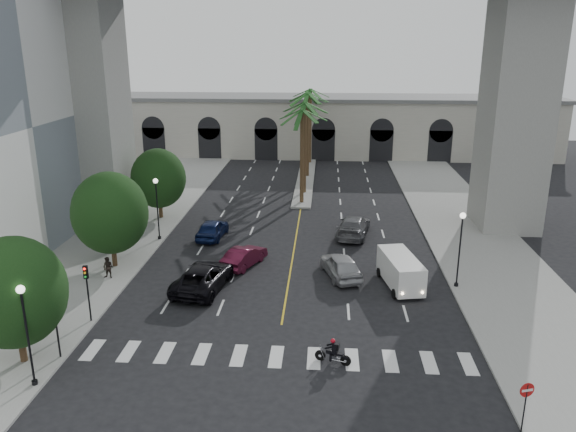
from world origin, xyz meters
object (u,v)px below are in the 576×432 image
object	(u,v)px
car_c	(203,277)
do_not_enter_sign	(526,399)
lamp_post_left_near	(26,327)
pedestrian_b	(108,268)
traffic_signal_near	(55,316)
car_a	(341,266)
motorcycle_rider	(334,352)
car_b	(244,256)
lamp_post_right	(460,243)
car_e	(212,229)
car_d	(353,226)
traffic_signal_far	(87,284)
pedestrian_a	(21,310)
cargo_van	(401,270)
lamp_post_left_far	(157,204)

from	to	relation	value
car_c	do_not_enter_sign	size ratio (longest dim) A/B	2.29
lamp_post_left_near	pedestrian_b	xyz separation A→B (m)	(-1.19, 12.73, -2.31)
traffic_signal_near	car_a	size ratio (longest dim) A/B	0.74
motorcycle_rider	car_b	size ratio (longest dim) A/B	0.42
lamp_post_right	car_a	world-z (taller)	lamp_post_right
lamp_post_left_near	car_e	size ratio (longest dim) A/B	1.13
motorcycle_rider	car_c	xyz separation A→B (m)	(-8.70, 8.58, 0.22)
car_d	car_c	bearing A→B (deg)	57.94
traffic_signal_far	traffic_signal_near	bearing A→B (deg)	-90.00
pedestrian_a	pedestrian_b	xyz separation A→B (m)	(2.53, 6.90, -0.11)
pedestrian_b	do_not_enter_sign	distance (m)	27.77
lamp_post_left_near	traffic_signal_far	distance (m)	6.54
car_b	cargo_van	bearing A→B (deg)	-172.75
cargo_van	pedestrian_b	bearing A→B (deg)	169.72
car_d	car_e	bearing A→B (deg)	16.59
do_not_enter_sign	lamp_post_left_near	bearing A→B (deg)	157.80
lamp_post_left_near	pedestrian_a	distance (m)	7.26
pedestrian_a	car_d	bearing A→B (deg)	19.25
lamp_post_right	traffic_signal_near	size ratio (longest dim) A/B	1.47
traffic_signal_near	traffic_signal_far	size ratio (longest dim) A/B	1.00
car_a	car_e	world-z (taller)	car_a
motorcycle_rider	car_a	bearing A→B (deg)	105.10
traffic_signal_far	pedestrian_a	world-z (taller)	traffic_signal_far
lamp_post_left_far	car_c	world-z (taller)	lamp_post_left_far
motorcycle_rider	car_b	world-z (taller)	car_b
car_c	car_d	distance (m)	15.72
lamp_post_left_near	car_b	bearing A→B (deg)	63.62
lamp_post_right	car_e	bearing A→B (deg)	154.12
car_c	car_e	bearing A→B (deg)	-73.37
traffic_signal_far	cargo_van	xyz separation A→B (m)	(18.91, 6.45, -1.31)
traffic_signal_near	pedestrian_b	size ratio (longest dim) A/B	2.38
lamp_post_left_far	car_b	world-z (taller)	lamp_post_left_far
do_not_enter_sign	pedestrian_b	bearing A→B (deg)	130.90
lamp_post_right	motorcycle_rider	bearing A→B (deg)	-130.16
lamp_post_left_near	motorcycle_rider	xyz separation A→B (m)	(14.44, 3.09, -2.58)
traffic_signal_far	car_b	size ratio (longest dim) A/B	0.81
cargo_van	pedestrian_b	xyz separation A→B (m)	(-20.20, -0.22, -0.29)
car_e	car_c	bearing A→B (deg)	103.34
car_a	car_c	xyz separation A→B (m)	(-9.28, -2.74, 0.02)
do_not_enter_sign	motorcycle_rider	bearing A→B (deg)	129.29
pedestrian_a	traffic_signal_far	bearing A→B (deg)	-11.97
car_a	car_b	xyz separation A→B (m)	(-7.11, 1.54, -0.10)
lamp_post_left_near	lamp_post_left_far	world-z (taller)	same
car_a	cargo_van	distance (m)	4.26
motorcycle_rider	do_not_enter_sign	xyz separation A→B (m)	(7.78, -5.27, 1.31)
cargo_van	pedestrian_b	size ratio (longest dim) A/B	3.49
traffic_signal_near	car_c	xyz separation A→B (m)	(5.64, 9.18, -1.66)
lamp_post_left_far	car_e	distance (m)	5.04
car_b	car_e	bearing A→B (deg)	-36.66
car_c	pedestrian_b	world-z (taller)	car_c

